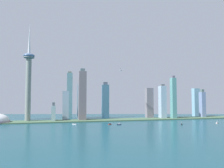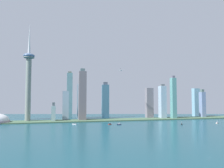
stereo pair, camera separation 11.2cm
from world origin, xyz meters
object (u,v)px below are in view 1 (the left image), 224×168
at_px(boat_0, 182,124).
at_px(boat_1, 119,124).
at_px(skyscraper_3, 28,108).
at_px(skyscraper_11, 66,106).
at_px(boat_3, 217,123).
at_px(observation_tower, 29,76).
at_px(skyscraper_1, 196,102).
at_px(skyscraper_2, 162,102).
at_px(boat_4, 74,124).
at_px(skyscraper_0, 53,113).
at_px(skyscraper_4, 149,103).
at_px(skyscraper_9, 70,95).
at_px(skyscraper_5, 105,101).
at_px(skyscraper_6, 82,95).
at_px(airplane, 121,70).
at_px(skyscraper_10, 173,98).
at_px(boat_2, 110,124).
at_px(skyscraper_8, 202,104).
at_px(skyscraper_7, 80,101).

xyz_separation_m(boat_0, boat_1, (-170.84, 42.16, 0.02)).
height_order(skyscraper_3, skyscraper_11, skyscraper_11).
bearing_deg(boat_3, observation_tower, 134.15).
bearing_deg(boat_0, boat_1, -48.30).
height_order(skyscraper_1, skyscraper_11, skyscraper_1).
bearing_deg(skyscraper_2, boat_4, -162.96).
distance_m(skyscraper_0, skyscraper_4, 344.49).
relative_size(skyscraper_2, skyscraper_3, 1.51).
xyz_separation_m(skyscraper_3, skyscraper_9, (142.55, 11.15, 43.63)).
bearing_deg(boat_0, skyscraper_5, -90.92).
bearing_deg(boat_0, skyscraper_9, -76.07).
height_order(skyscraper_1, skyscraper_6, skyscraper_6).
distance_m(skyscraper_0, boat_1, 224.77).
bearing_deg(skyscraper_5, boat_1, -90.96).
relative_size(skyscraper_3, skyscraper_4, 0.74).
bearing_deg(airplane, boat_1, -173.14).
xyz_separation_m(skyscraper_10, airplane, (-196.46, 1.56, 94.94)).
height_order(skyscraper_10, boat_2, skyscraper_10).
distance_m(skyscraper_5, skyscraper_6, 121.92).
relative_size(boat_2, boat_3, 0.88).
bearing_deg(skyscraper_1, boat_0, -131.86).
height_order(observation_tower, boat_4, observation_tower).
bearing_deg(boat_1, skyscraper_9, -47.69).
bearing_deg(boat_0, observation_tower, -56.94).
xyz_separation_m(observation_tower, skyscraper_6, (171.87, -1.94, -61.59)).
height_order(skyscraper_10, boat_4, skyscraper_10).
distance_m(skyscraper_9, boat_4, 205.38).
bearing_deg(skyscraper_3, skyscraper_9, 4.47).
relative_size(skyscraper_10, boat_1, 11.90).
height_order(skyscraper_8, boat_4, skyscraper_8).
bearing_deg(skyscraper_11, skyscraper_4, 0.25).
xyz_separation_m(skyscraper_5, boat_2, (-27.52, -198.60, -63.11)).
distance_m(skyscraper_7, boat_0, 365.70).
bearing_deg(skyscraper_5, skyscraper_0, -156.12).
height_order(skyscraper_5, boat_0, skyscraper_5).
bearing_deg(skyscraper_3, skyscraper_6, -23.32).
distance_m(skyscraper_4, skyscraper_5, 164.44).
bearing_deg(skyscraper_7, skyscraper_8, -7.69).
distance_m(skyscraper_2, skyscraper_7, 303.30).
height_order(skyscraper_9, boat_1, skyscraper_9).
xyz_separation_m(skyscraper_4, skyscraper_7, (-252.81, 44.85, 8.88)).
bearing_deg(skyscraper_5, skyscraper_4, -18.90).
bearing_deg(observation_tower, skyscraper_6, -0.65).
bearing_deg(skyscraper_6, boat_3, -23.86).
xyz_separation_m(skyscraper_2, skyscraper_7, (-296.16, 65.29, 4.11)).
distance_m(skyscraper_5, skyscraper_8, 374.77).
height_order(skyscraper_2, boat_3, skyscraper_2).
bearing_deg(boat_0, skyscraper_1, -166.30).
bearing_deg(skyscraper_5, boat_0, -56.48).
relative_size(skyscraper_3, boat_2, 7.71).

